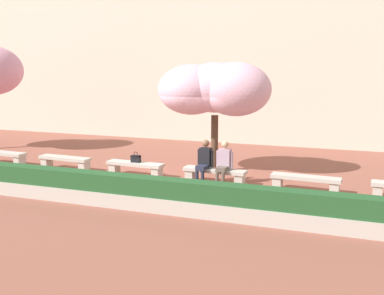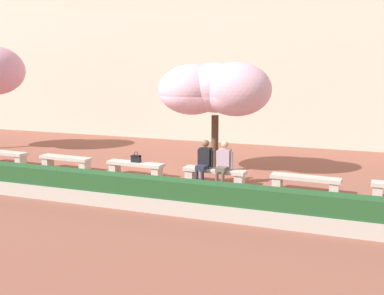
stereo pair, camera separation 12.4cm
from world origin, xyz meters
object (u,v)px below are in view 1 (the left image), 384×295
Objects in this scene: stone_bench_near_east at (215,174)px; stone_bench_east_end at (306,181)px; stone_bench_center at (135,167)px; person_seated_left at (204,160)px; stone_bench_west_end at (3,156)px; cherry_tree_main at (213,89)px; stone_bench_near_west at (65,161)px; handbag at (136,158)px; person_seated_right at (224,161)px.

stone_bench_near_east is 2.61m from stone_bench_east_end.
person_seated_left is (2.30, -0.05, 0.39)m from stone_bench_center.
stone_bench_near_east is 1.47× the size of person_seated_left.
stone_bench_near_east is (7.82, 0.00, 0.00)m from stone_bench_west_end.
cherry_tree_main is at bearing 156.70° from stone_bench_east_end.
stone_bench_near_west and stone_bench_near_east have the same top height.
handbag reaches higher than stone_bench_near_east.
stone_bench_near_east is 1.47× the size of person_seated_right.
cherry_tree_main is (7.31, 1.34, 2.39)m from stone_bench_west_end.
stone_bench_near_west is at bearing 0.00° from stone_bench_west_end.
handbag is (5.23, 0.01, 0.27)m from stone_bench_west_end.
handbag is at bearing 0.29° from stone_bench_near_west.
stone_bench_near_west is at bearing 180.00° from stone_bench_center.
stone_bench_west_end is at bearing 180.00° from stone_bench_east_end.
person_seated_left is at bearing -0.62° from stone_bench_near_west.
stone_bench_west_end and stone_bench_near_east have the same top height.
stone_bench_center is 1.47× the size of person_seated_left.
stone_bench_west_end is 0.52× the size of cherry_tree_main.
handbag reaches higher than stone_bench_west_end.
handbag is (-2.28, 0.07, -0.12)m from person_seated_left.
stone_bench_near_east is at bearing 0.00° from stone_bench_west_end.
stone_bench_west_end is at bearing -180.00° from stone_bench_near_east.
stone_bench_east_end is (7.82, 0.00, 0.00)m from stone_bench_near_west.
handbag is at bearing 0.15° from stone_bench_west_end.
cherry_tree_main is (-0.79, 1.39, 2.00)m from person_seated_right.
person_seated_right is at bearing -10.45° from stone_bench_near_east.
handbag is (-2.58, 0.01, 0.27)m from stone_bench_near_east.
stone_bench_center is at bearing -0.00° from stone_bench_west_end.
stone_bench_west_end is 5.24m from handbag.
stone_bench_center is 1.00× the size of stone_bench_near_east.
stone_bench_east_end is at bearing 1.04° from person_seated_left.
stone_bench_near_west is at bearing -164.13° from cherry_tree_main.
stone_bench_west_end is 1.00× the size of stone_bench_near_west.
person_seated_left is 0.59m from person_seated_right.
stone_bench_near_east is at bearing 169.55° from person_seated_right.
stone_bench_near_west is 5.21m from stone_bench_near_east.
stone_bench_west_end is 5.21m from stone_bench_center.
cherry_tree_main is (4.71, 1.34, 2.39)m from stone_bench_near_west.
stone_bench_east_end is 5.59× the size of handbag.
person_seated_right is (0.29, -0.05, 0.39)m from stone_bench_near_east.
stone_bench_center is 5.21m from stone_bench_east_end.
cherry_tree_main is at bearing 32.51° from handbag.
handbag is at bearing 179.85° from stone_bench_east_end.
stone_bench_center is 2.92m from person_seated_right.
stone_bench_center is at bearing -149.39° from handbag.
cherry_tree_main is (-3.11, 1.34, 2.39)m from stone_bench_east_end.
stone_bench_east_end is at bearing -0.15° from handbag.
stone_bench_center and stone_bench_near_east have the same top height.
person_seated_left is at bearing -81.81° from cherry_tree_main.
person_seated_left is (-2.91, -0.05, 0.39)m from stone_bench_east_end.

